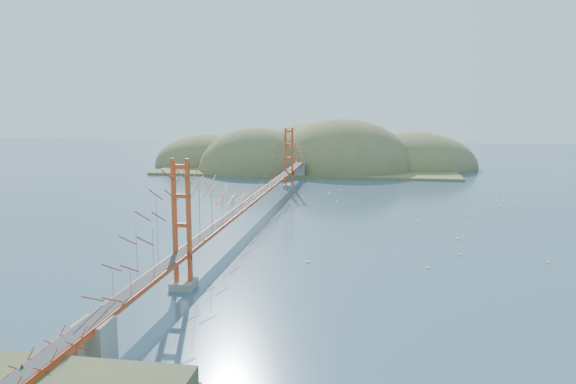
# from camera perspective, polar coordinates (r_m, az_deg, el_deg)

# --- Properties ---
(ground) EXTENTS (320.00, 320.00, 0.00)m
(ground) POSITION_cam_1_polar(r_m,az_deg,el_deg) (79.82, -3.30, -2.82)
(ground) COLOR #334D66
(ground) RESTS_ON ground
(bridge) EXTENTS (2.20, 94.40, 12.00)m
(bridge) POSITION_cam_1_polar(r_m,az_deg,el_deg) (78.84, -3.32, 2.19)
(bridge) COLOR gray
(bridge) RESTS_ON ground
(approach_viaduct) EXTENTS (1.40, 12.00, 3.38)m
(approach_viaduct) POSITION_cam_1_polar(r_m,az_deg,el_deg) (32.77, -24.21, -16.97)
(approach_viaduct) COLOR #AF3413
(approach_viaduct) RESTS_ON ground
(fort) EXTENTS (3.70, 2.30, 1.75)m
(fort) POSITION_cam_1_polar(r_m,az_deg,el_deg) (36.52, -19.78, -17.18)
(fort) COLOR maroon
(fort) RESTS_ON ground
(far_headlands) EXTENTS (84.00, 58.00, 25.00)m
(far_headlands) POSITION_cam_1_polar(r_m,az_deg,el_deg) (146.43, 3.33, 2.65)
(far_headlands) COLOR olive
(far_headlands) RESTS_ON ground
(sailboat_4) EXTENTS (0.52, 0.52, 0.56)m
(sailboat_4) POSITION_cam_1_polar(r_m,az_deg,el_deg) (98.76, 22.29, -1.10)
(sailboat_4) COLOR white
(sailboat_4) RESTS_ON ground
(sailboat_2) EXTENTS (0.57, 0.57, 0.60)m
(sailboat_2) POSITION_cam_1_polar(r_m,az_deg,el_deg) (58.59, 14.05, -7.38)
(sailboat_2) COLOR white
(sailboat_2) RESTS_ON ground
(sailboat_7) EXTENTS (0.60, 0.50, 0.69)m
(sailboat_7) POSITION_cam_1_polar(r_m,az_deg,el_deg) (96.13, 20.74, -1.26)
(sailboat_7) COLOR white
(sailboat_7) RESTS_ON ground
(sailboat_16) EXTENTS (0.56, 0.56, 0.60)m
(sailboat_16) POSITION_cam_1_polar(r_m,az_deg,el_deg) (94.52, 5.00, -0.87)
(sailboat_16) COLOR white
(sailboat_16) RESTS_ON ground
(sailboat_12) EXTENTS (0.54, 0.54, 0.61)m
(sailboat_12) POSITION_cam_1_polar(r_m,az_deg,el_deg) (102.42, 4.20, -0.08)
(sailboat_12) COLOR white
(sailboat_12) RESTS_ON ground
(sailboat_13) EXTENTS (0.53, 0.53, 0.56)m
(sailboat_13) POSITION_cam_1_polar(r_m,az_deg,el_deg) (64.63, 24.93, -6.42)
(sailboat_13) COLOR white
(sailboat_13) RESTS_ON ground
(sailboat_0) EXTENTS (0.65, 0.66, 0.75)m
(sailboat_0) POSITION_cam_1_polar(r_m,az_deg,el_deg) (71.63, 16.80, -4.47)
(sailboat_0) COLOR white
(sailboat_0) RESTS_ON ground
(sailboat_6) EXTENTS (0.57, 0.57, 0.60)m
(sailboat_6) POSITION_cam_1_polar(r_m,az_deg,el_deg) (64.45, 17.03, -6.00)
(sailboat_6) COLOR white
(sailboat_6) RESTS_ON ground
(sailboat_3) EXTENTS (0.51, 0.42, 0.60)m
(sailboat_3) POSITION_cam_1_polar(r_m,az_deg,el_deg) (106.95, 5.32, 0.29)
(sailboat_3) COLOR white
(sailboat_3) RESTS_ON ground
(sailboat_10) EXTENTS (0.57, 0.57, 0.61)m
(sailboat_10) POSITION_cam_1_polar(r_m,az_deg,el_deg) (58.96, 1.99, -7.00)
(sailboat_10) COLOR white
(sailboat_10) RESTS_ON ground
(sailboat_1) EXTENTS (0.61, 0.61, 0.67)m
(sailboat_1) POSITION_cam_1_polar(r_m,az_deg,el_deg) (80.57, 12.96, -2.82)
(sailboat_1) COLOR white
(sailboat_1) RESTS_ON ground
(sailboat_14) EXTENTS (0.58, 0.58, 0.63)m
(sailboat_14) POSITION_cam_1_polar(r_m,az_deg,el_deg) (86.55, 17.89, -2.22)
(sailboat_14) COLOR white
(sailboat_14) RESTS_ON ground
(sailboat_8) EXTENTS (0.55, 0.54, 0.62)m
(sailboat_8) POSITION_cam_1_polar(r_m,az_deg,el_deg) (100.65, 20.96, -0.84)
(sailboat_8) COLOR white
(sailboat_8) RESTS_ON ground
(sailboat_17) EXTENTS (0.50, 0.46, 0.57)m
(sailboat_17) POSITION_cam_1_polar(r_m,az_deg,el_deg) (106.72, 20.73, -0.29)
(sailboat_17) COLOR white
(sailboat_17) RESTS_ON ground
(sailboat_15) EXTENTS (0.52, 0.52, 0.58)m
(sailboat_15) POSITION_cam_1_polar(r_m,az_deg,el_deg) (120.49, 21.02, 0.72)
(sailboat_15) COLOR white
(sailboat_15) RESTS_ON ground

